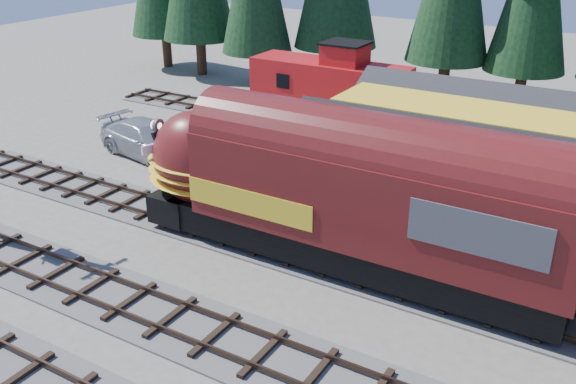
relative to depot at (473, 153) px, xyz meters
The scene contains 7 objects.
ground 10.91m from the depot, 89.99° to the right, with size 120.00×120.00×0.00m, color #6B665B.
track_spur 12.83m from the depot, 143.13° to the left, with size 32.00×3.20×0.33m.
depot is the anchor object (origin of this frame).
locomotive 7.32m from the depot, 117.25° to the right, with size 17.12×3.40×4.66m.
caboose 13.00m from the depot, 144.74° to the left, with size 9.49×2.75×4.93m.
pickup_truck_a 9.51m from the depot, 167.36° to the right, with size 2.70×5.86×1.63m, color black.
pickup_truck_b 17.06m from the depot, behind, with size 2.63×6.46×1.88m, color #A4A7AC.
Camera 1 is at (6.22, -14.96, 12.36)m, focal length 40.00 mm.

